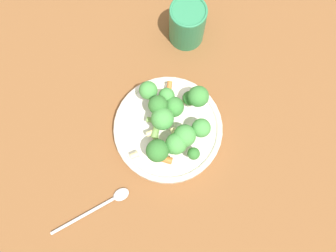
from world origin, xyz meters
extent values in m
plane|color=brown|center=(0.00, 0.00, 0.00)|extent=(3.00, 3.00, 0.00)
cylinder|color=silver|center=(0.00, 0.00, 0.02)|extent=(0.24, 0.24, 0.03)
torus|color=silver|center=(0.00, 0.00, 0.03)|extent=(0.24, 0.24, 0.01)
cylinder|color=#8CB766|center=(-0.01, 0.02, 0.05)|extent=(0.01, 0.01, 0.01)
sphere|color=#479342|center=(-0.01, 0.02, 0.07)|extent=(0.03, 0.03, 0.03)
cylinder|color=#8CB766|center=(0.07, -0.04, 0.05)|extent=(0.01, 0.01, 0.01)
sphere|color=#33722D|center=(0.07, -0.04, 0.07)|extent=(0.03, 0.03, 0.03)
cylinder|color=#8CB766|center=(0.00, 0.04, 0.05)|extent=(0.02, 0.02, 0.02)
sphere|color=#3D8438|center=(0.00, 0.04, 0.08)|extent=(0.04, 0.04, 0.04)
cylinder|color=#8CB766|center=(0.04, -0.02, 0.06)|extent=(0.02, 0.02, 0.02)
sphere|color=#479342|center=(0.04, -0.02, 0.09)|extent=(0.05, 0.05, 0.05)
cylinder|color=#8CB766|center=(0.03, 0.07, 0.05)|extent=(0.01, 0.01, 0.01)
sphere|color=#33722D|center=(0.03, 0.07, 0.07)|extent=(0.03, 0.03, 0.03)
cylinder|color=#8CB766|center=(0.03, -0.05, 0.06)|extent=(0.01, 0.01, 0.01)
sphere|color=#479342|center=(0.03, -0.05, 0.08)|extent=(0.03, 0.03, 0.03)
cylinder|color=#8CB766|center=(-0.03, 0.02, 0.07)|extent=(0.01, 0.01, 0.02)
sphere|color=#33722D|center=(-0.03, 0.02, 0.10)|extent=(0.04, 0.04, 0.04)
cylinder|color=#8CB766|center=(0.00, -0.07, 0.07)|extent=(0.02, 0.02, 0.01)
sphere|color=#33722D|center=(0.00, -0.07, 0.09)|extent=(0.05, 0.05, 0.05)
cylinder|color=#8CB766|center=(0.04, 0.07, 0.07)|extent=(0.02, 0.02, 0.02)
sphere|color=#3D8438|center=(0.04, 0.07, 0.10)|extent=(0.04, 0.04, 0.04)
cylinder|color=#8CB766|center=(0.03, -0.04, 0.06)|extent=(0.02, 0.02, 0.02)
sphere|color=#479342|center=(0.03, -0.04, 0.09)|extent=(0.04, 0.04, 0.04)
cylinder|color=#8CB766|center=(-0.06, 0.05, 0.07)|extent=(0.01, 0.01, 0.02)
sphere|color=#479342|center=(-0.06, 0.05, 0.09)|extent=(0.04, 0.04, 0.04)
cylinder|color=#8CB766|center=(0.07, 0.01, 0.06)|extent=(0.01, 0.01, 0.02)
sphere|color=#479342|center=(0.07, 0.01, 0.09)|extent=(0.04, 0.04, 0.04)
cylinder|color=#8CB766|center=(-0.01, 0.00, 0.07)|extent=(0.02, 0.02, 0.02)
sphere|color=#479342|center=(-0.01, 0.00, 0.10)|extent=(0.05, 0.05, 0.05)
cylinder|color=#8CB766|center=(-0.02, 0.06, 0.06)|extent=(0.01, 0.01, 0.02)
sphere|color=#479342|center=(-0.02, 0.06, 0.08)|extent=(0.03, 0.03, 0.03)
cylinder|color=beige|center=(-0.03, -0.03, 0.07)|extent=(0.03, 0.03, 0.01)
cylinder|color=orange|center=(-0.01, 0.06, 0.05)|extent=(0.02, 0.02, 0.01)
cylinder|color=#729E4C|center=(-0.02, -0.03, 0.06)|extent=(0.02, 0.02, 0.01)
cylinder|color=#729E4C|center=(-0.03, 0.00, 0.06)|extent=(0.03, 0.02, 0.01)
cylinder|color=beige|center=(-0.05, -0.08, 0.06)|extent=(0.02, 0.02, 0.01)
cylinder|color=beige|center=(0.01, 0.06, 0.05)|extent=(0.02, 0.02, 0.01)
cylinder|color=beige|center=(0.02, -0.01, 0.07)|extent=(0.02, 0.02, 0.01)
cylinder|color=orange|center=(-0.03, 0.09, 0.06)|extent=(0.02, 0.02, 0.01)
cylinder|color=orange|center=(0.02, -0.07, 0.06)|extent=(0.03, 0.02, 0.01)
cylinder|color=#729E4C|center=(-0.02, -0.02, 0.07)|extent=(0.02, 0.03, 0.01)
cylinder|color=#2D7F51|center=(-0.04, 0.25, 0.05)|extent=(0.09, 0.09, 0.11)
torus|color=#2D7F51|center=(-0.04, 0.25, 0.11)|extent=(0.09, 0.09, 0.01)
cylinder|color=silver|center=(-0.11, -0.24, 0.00)|extent=(0.11, 0.12, 0.01)
ellipsoid|color=silver|center=(-0.05, -0.17, 0.01)|extent=(0.04, 0.04, 0.01)
camera|label=1|loc=(0.06, -0.16, 0.74)|focal=35.00mm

